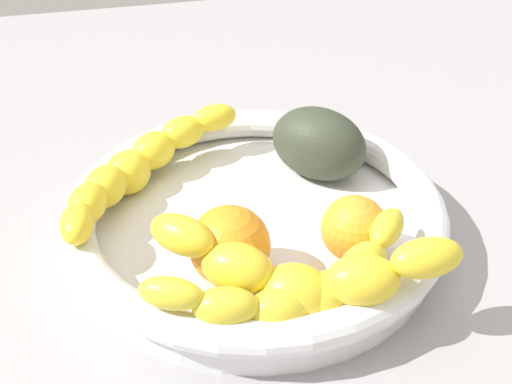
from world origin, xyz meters
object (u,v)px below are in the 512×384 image
object	(u,v)px
avocado_dark	(319,144)
fruit_bowl	(256,217)
banana_draped_left	(136,167)
banana_arching_top	(299,273)
orange_mid_left	(230,246)
banana_draped_right	(297,286)
orange_front	(354,228)

from	to	relation	value
avocado_dark	fruit_bowl	bearing A→B (deg)	39.16
fruit_bowl	banana_draped_left	distance (cm)	11.33
banana_draped_left	banana_arching_top	xyz separation A→B (cm)	(-9.59, 16.97, 0.70)
orange_mid_left	fruit_bowl	bearing A→B (deg)	-119.08
banana_draped_right	avocado_dark	xyz separation A→B (cm)	(-7.05, -17.07, 0.34)
banana_draped_left	orange_front	bearing A→B (deg)	141.63
banana_draped_right	banana_arching_top	world-z (taller)	banana_arching_top
orange_front	banana_draped_right	bearing A→B (deg)	40.95
banana_draped_left	orange_front	size ratio (longest dim) A/B	3.39
fruit_bowl	avocado_dark	distance (cm)	9.68
banana_draped_right	banana_arching_top	distance (cm)	0.94
banana_arching_top	orange_front	size ratio (longest dim) A/B	4.04
orange_front	orange_mid_left	xyz separation A→B (cm)	(9.75, 0.34, 0.43)
banana_draped_left	orange_mid_left	size ratio (longest dim) A/B	2.90
orange_mid_left	avocado_dark	size ratio (longest dim) A/B	0.67
fruit_bowl	banana_draped_right	xyz separation A→B (cm)	(-0.17, 11.19, 2.32)
fruit_bowl	orange_front	world-z (taller)	orange_front
banana_draped_left	orange_front	xyz separation A→B (cm)	(-15.40, 12.20, -0.19)
fruit_bowl	banana_draped_left	xyz separation A→B (cm)	(9.11, -6.33, 2.31)
banana_arching_top	orange_front	distance (cm)	7.57
orange_front	avocado_dark	xyz separation A→B (cm)	(-0.92, -11.75, 0.53)
banana_arching_top	avocado_dark	size ratio (longest dim) A/B	2.33
orange_mid_left	avocado_dark	world-z (taller)	avocado_dark
banana_draped_left	banana_arching_top	bearing A→B (deg)	119.48
banana_draped_right	banana_arching_top	bearing A→B (deg)	-120.47
banana_draped_left	orange_front	world-z (taller)	orange_front
banana_draped_left	orange_mid_left	distance (cm)	13.75
banana_draped_right	orange_mid_left	world-z (taller)	orange_mid_left
banana_arching_top	banana_draped_right	bearing A→B (deg)	59.53
orange_mid_left	avocado_dark	bearing A→B (deg)	-131.44
fruit_bowl	banana_draped_right	size ratio (longest dim) A/B	1.48
banana_draped_left	banana_arching_top	size ratio (longest dim) A/B	0.84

